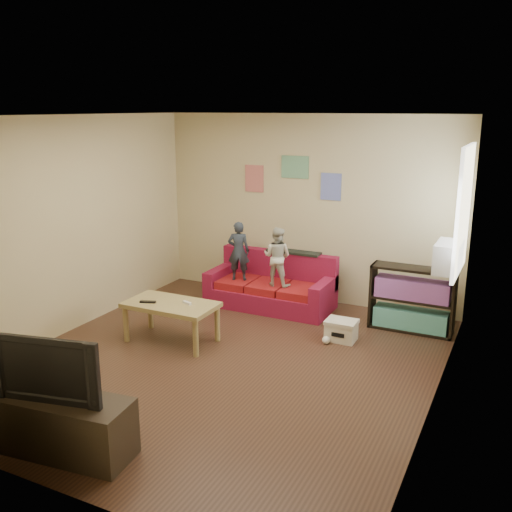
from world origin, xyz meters
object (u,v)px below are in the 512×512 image
at_px(child_a, 239,251).
at_px(file_box, 341,330).
at_px(sofa, 272,288).
at_px(television, 51,365).
at_px(coffee_table, 171,308).
at_px(child_b, 277,257).
at_px(bookshelf, 412,303).
at_px(tv_stand, 56,424).

height_order(child_a, file_box, child_a).
distance_m(sofa, television, 4.09).
bearing_deg(child_a, coffee_table, 67.22).
bearing_deg(child_b, bookshelf, -177.93).
bearing_deg(television, coffee_table, 88.46).
xyz_separation_m(child_a, bookshelf, (2.45, 0.08, -0.43)).
relative_size(child_b, coffee_table, 0.75).
xyz_separation_m(child_a, tv_stand, (0.34, -3.90, -0.55)).
relative_size(coffee_table, tv_stand, 0.84).
bearing_deg(bookshelf, television, -117.94).
distance_m(child_a, file_box, 1.97).
bearing_deg(child_a, sofa, -179.23).
xyz_separation_m(sofa, coffee_table, (-0.56, -1.72, 0.16)).
distance_m(child_a, coffee_table, 1.61).
relative_size(child_a, file_box, 2.27).
relative_size(sofa, bookshelf, 1.70).
relative_size(tv_stand, television, 1.36).
distance_m(coffee_table, television, 2.40).
relative_size(bookshelf, tv_stand, 0.80).
distance_m(child_b, bookshelf, 1.89).
bearing_deg(coffee_table, child_a, 86.03).
xyz_separation_m(sofa, tv_stand, (-0.12, -4.06, -0.02)).
xyz_separation_m(coffee_table, tv_stand, (0.44, -2.34, -0.18)).
distance_m(child_a, bookshelf, 2.48).
bearing_deg(sofa, coffee_table, -108.03).
xyz_separation_m(child_a, coffee_table, (-0.11, -1.56, -0.37)).
height_order(child_a, bookshelf, child_a).
xyz_separation_m(bookshelf, tv_stand, (-2.11, -3.98, -0.13)).
bearing_deg(television, child_b, 73.83).
relative_size(sofa, tv_stand, 1.35).
relative_size(file_box, television, 0.39).
bearing_deg(television, bookshelf, 49.77).
xyz_separation_m(child_b, bookshelf, (1.85, 0.08, -0.41)).
height_order(coffee_table, television, television).
height_order(bookshelf, file_box, bookshelf).
bearing_deg(television, file_box, 54.42).
bearing_deg(bookshelf, coffee_table, -147.28).
relative_size(sofa, child_b, 2.15).
bearing_deg(file_box, child_a, 160.39).
bearing_deg(bookshelf, file_box, -134.89).
bearing_deg(file_box, bookshelf, 45.11).
distance_m(sofa, tv_stand, 4.06).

